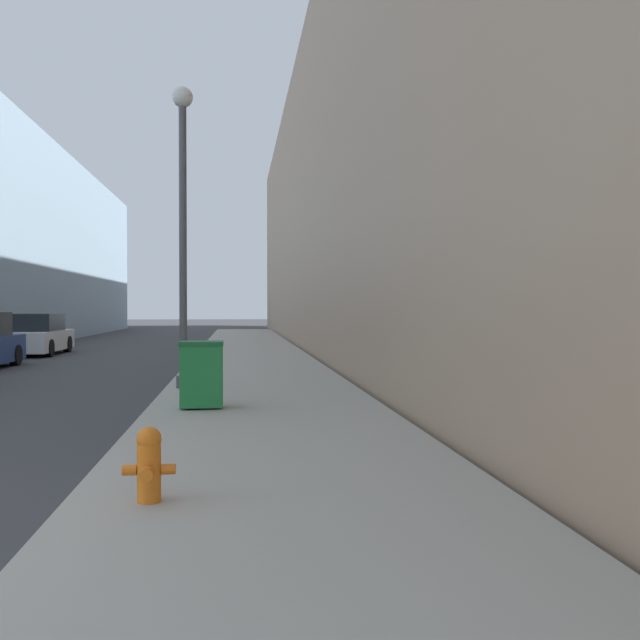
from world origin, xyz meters
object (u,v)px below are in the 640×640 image
Objects in this scene: parked_sedan_far at (36,336)px; trash_bin at (202,374)px; lamppost at (183,212)px; fire_hydrant at (149,463)px.

trash_bin is at bearing -66.77° from parked_sedan_far.
lamppost is at bearing 99.80° from trash_bin.
trash_bin is 0.18× the size of lamppost.
parked_sedan_far is (-6.82, 21.86, 0.22)m from fire_hydrant.
trash_bin is at bearing 88.30° from fire_hydrant.
fire_hydrant is 5.59m from trash_bin.
parked_sedan_far reaches higher than trash_bin.
lamppost reaches higher than trash_bin.
trash_bin is (0.17, 5.58, 0.23)m from fire_hydrant.
lamppost is (-0.51, 2.98, 3.02)m from trash_bin.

